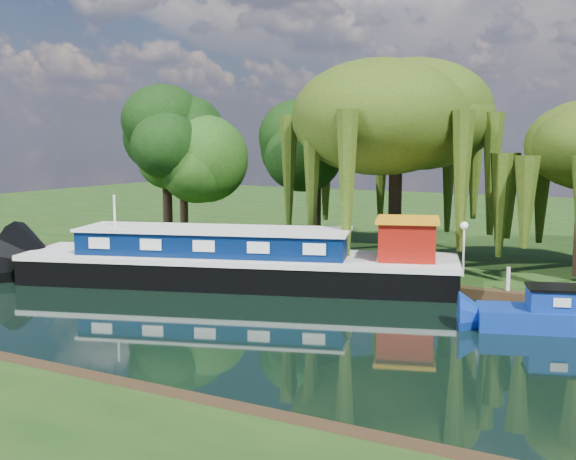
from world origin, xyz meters
The scene contains 11 objects.
ground centered at (0.00, 0.00, 0.00)m, with size 120.00×120.00×0.00m, color black.
far_bank centered at (0.00, 34.00, 0.23)m, with size 120.00×52.00×0.45m, color black.
dutch_barge centered at (-8.74, 5.92, 1.06)m, with size 20.69×10.84×4.28m.
red_dinghy centered at (-19.67, 4.94, 0.00)m, with size 2.38×3.33×0.69m, color maroon.
willow_left centered at (-4.20, 14.00, 7.72)m, with size 8.36×8.36×10.01m.
tree_far_left centered at (-18.08, 13.89, 5.57)m, with size 4.63×4.63×7.47m.
tree_far_back centered at (-19.50, 14.05, 6.53)m, with size 5.18×5.18×8.71m.
tree_far_mid centered at (-10.38, 16.99, 5.91)m, with size 4.83×4.83×7.90m.
lamppost centered at (0.50, 10.50, 2.42)m, with size 0.36×0.36×2.56m.
mooring_posts centered at (-0.50, 8.40, 0.95)m, with size 19.16×0.16×1.00m.
reeds_near centered at (6.87, -7.57, 0.55)m, with size 33.70×1.50×1.10m.
Camera 1 is at (9.38, -22.09, 6.83)m, focal length 45.00 mm.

